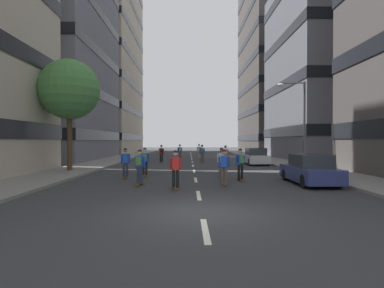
# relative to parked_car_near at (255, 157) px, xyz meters

# --- Properties ---
(ground_plane) EXTENTS (137.65, 137.65, 0.00)m
(ground_plane) POSITION_rel_parked_car_near_xyz_m (-5.76, 3.59, -0.70)
(ground_plane) COLOR #333335
(sidewalk_left) EXTENTS (3.44, 63.09, 0.14)m
(sidewalk_left) POSITION_rel_parked_car_near_xyz_m (-14.44, 6.46, -0.63)
(sidewalk_left) COLOR gray
(sidewalk_left) RESTS_ON ground_plane
(sidewalk_right) EXTENTS (3.44, 63.09, 0.14)m
(sidewalk_right) POSITION_rel_parked_car_near_xyz_m (2.92, 6.46, -0.63)
(sidewalk_right) COLOR gray
(sidewalk_right) RESTS_ON ground_plane
(lane_markings) EXTENTS (0.16, 52.20, 0.01)m
(lane_markings) POSITION_rel_parked_car_near_xyz_m (-5.76, 3.65, -0.70)
(lane_markings) COLOR silver
(lane_markings) RESTS_ON ground_plane
(building_left_far) EXTENTS (12.50, 22.27, 33.17)m
(building_left_far) POSITION_rel_parked_car_near_xyz_m (-22.34, 29.71, 15.98)
(building_left_far) COLOR #B2A893
(building_left_far) RESTS_ON ground_plane
(building_right_mid) EXTENTS (12.50, 16.31, 21.26)m
(building_right_mid) POSITION_rel_parked_car_near_xyz_m (10.83, 7.85, 10.02)
(building_right_mid) COLOR slate
(building_right_mid) RESTS_ON ground_plane
(building_right_far) EXTENTS (12.50, 20.47, 36.03)m
(building_right_far) POSITION_rel_parked_car_near_xyz_m (10.83, 29.71, 17.40)
(building_right_far) COLOR #4C4744
(building_right_far) RESTS_ON ground_plane
(parked_car_near) EXTENTS (1.82, 4.40, 1.52)m
(parked_car_near) POSITION_rel_parked_car_near_xyz_m (0.00, 0.00, 0.00)
(parked_car_near) COLOR silver
(parked_car_near) RESTS_ON ground_plane
(parked_car_mid) EXTENTS (1.82, 4.40, 1.52)m
(parked_car_mid) POSITION_rel_parked_car_near_xyz_m (0.00, -13.08, 0.00)
(parked_car_mid) COLOR navy
(parked_car_mid) RESTS_ON ground_plane
(street_tree_near) EXTENTS (4.17, 4.17, 7.70)m
(street_tree_near) POSITION_rel_parked_car_near_xyz_m (-14.44, -6.91, 5.03)
(street_tree_near) COLOR #4C3823
(street_tree_near) RESTS_ON sidewalk_left
(streetlamp_right) EXTENTS (2.13, 0.30, 6.50)m
(streetlamp_right) POSITION_rel_parked_car_near_xyz_m (2.21, -5.27, 3.44)
(streetlamp_right) COLOR #3F3F44
(streetlamp_right) RESTS_ON sidewalk_right
(skater_0) EXTENTS (0.57, 0.92, 1.78)m
(skater_0) POSITION_rel_parked_car_near_xyz_m (-7.12, 7.08, 0.32)
(skater_0) COLOR brown
(skater_0) RESTS_ON ground_plane
(skater_1) EXTENTS (0.55, 0.92, 1.78)m
(skater_1) POSITION_rel_parked_car_near_xyz_m (-4.85, 9.73, 0.29)
(skater_1) COLOR brown
(skater_1) RESTS_ON ground_plane
(skater_2) EXTENTS (0.55, 0.92, 1.78)m
(skater_2) POSITION_rel_parked_car_near_xyz_m (-4.15, -9.77, 0.29)
(skater_2) COLOR brown
(skater_2) RESTS_ON ground_plane
(skater_3) EXTENTS (0.55, 0.91, 1.78)m
(skater_3) POSITION_rel_parked_car_near_xyz_m (-8.84, -9.60, 0.32)
(skater_3) COLOR brown
(skater_3) RESTS_ON ground_plane
(skater_4) EXTENTS (0.56, 0.92, 1.78)m
(skater_4) POSITION_rel_parked_car_near_xyz_m (-8.83, 2.33, 0.32)
(skater_4) COLOR brown
(skater_4) RESTS_ON ground_plane
(skater_5) EXTENTS (0.54, 0.90, 1.78)m
(skater_5) POSITION_rel_parked_car_near_xyz_m (-2.90, -1.22, 0.32)
(skater_5) COLOR brown
(skater_5) RESTS_ON ground_plane
(skater_6) EXTENTS (0.56, 0.92, 1.78)m
(skater_6) POSITION_rel_parked_car_near_xyz_m (-3.32, -11.79, 0.32)
(skater_6) COLOR brown
(skater_6) RESTS_ON ground_plane
(skater_7) EXTENTS (0.55, 0.92, 1.78)m
(skater_7) POSITION_rel_parked_car_near_xyz_m (-9.85, -10.55, 0.29)
(skater_7) COLOR brown
(skater_7) RESTS_ON ground_plane
(skater_8) EXTENTS (0.56, 0.92, 1.78)m
(skater_8) POSITION_rel_parked_car_near_xyz_m (-8.58, -13.46, 0.32)
(skater_8) COLOR brown
(skater_8) RESTS_ON ground_plane
(skater_9) EXTENTS (0.55, 0.92, 1.78)m
(skater_9) POSITION_rel_parked_car_near_xyz_m (-6.75, -14.78, 0.29)
(skater_9) COLOR brown
(skater_9) RESTS_ON ground_plane
(skater_10) EXTENTS (0.55, 0.92, 1.78)m
(skater_10) POSITION_rel_parked_car_near_xyz_m (-4.77, 3.30, 0.32)
(skater_10) COLOR brown
(skater_10) RESTS_ON ground_plane
(skater_11) EXTENTS (0.55, 0.91, 1.78)m
(skater_11) POSITION_rel_parked_car_near_xyz_m (-4.41, -13.46, 0.29)
(skater_11) COLOR brown
(skater_11) RESTS_ON ground_plane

